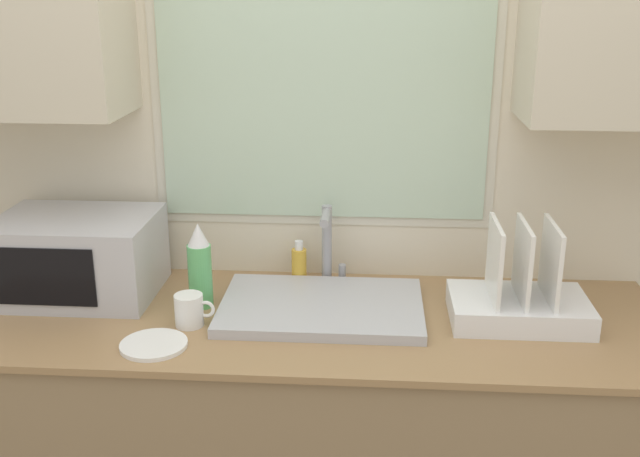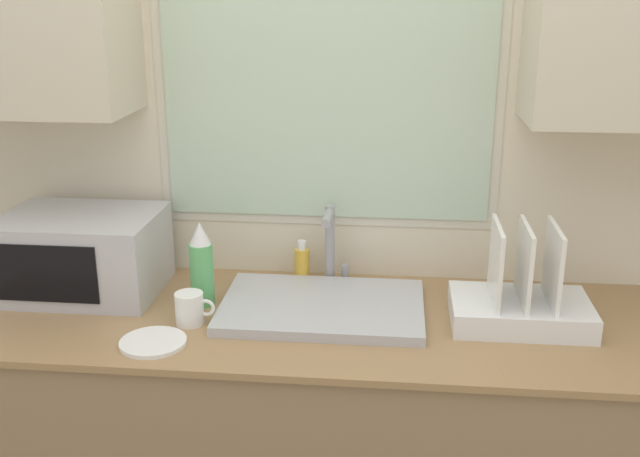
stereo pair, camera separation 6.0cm
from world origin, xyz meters
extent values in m
cube|color=#8C7251|center=(0.00, 0.34, 0.44)|extent=(2.00, 0.68, 0.89)
cube|color=#99754C|center=(0.00, 0.34, 0.90)|extent=(2.03, 0.71, 0.02)
cube|color=beige|center=(0.00, 0.71, 1.30)|extent=(6.00, 0.06, 2.60)
cube|color=beige|center=(0.00, 0.68, 1.46)|extent=(1.08, 0.01, 0.76)
cube|color=#B2CCB2|center=(0.00, 0.68, 1.46)|extent=(1.02, 0.01, 0.70)
cube|color=#B2B2B7|center=(0.02, 0.37, 0.92)|extent=(0.59, 0.41, 0.03)
cylinder|color=#99999E|center=(0.02, 0.61, 1.03)|extent=(0.03, 0.03, 0.26)
cylinder|color=#99999E|center=(0.02, 0.54, 1.15)|extent=(0.03, 0.14, 0.03)
cylinder|color=#99999E|center=(0.07, 0.61, 0.94)|extent=(0.02, 0.02, 0.06)
cube|color=#B2B2B7|center=(-0.74, 0.46, 1.03)|extent=(0.47, 0.35, 0.25)
cube|color=black|center=(-0.78, 0.28, 1.03)|extent=(0.31, 0.01, 0.17)
cube|color=white|center=(0.58, 0.35, 0.94)|extent=(0.39, 0.26, 0.07)
cube|color=white|center=(0.50, 0.35, 1.09)|extent=(0.01, 0.22, 0.22)
cube|color=white|center=(0.58, 0.35, 1.09)|extent=(0.01, 0.22, 0.22)
cube|color=white|center=(0.66, 0.35, 1.09)|extent=(0.01, 0.22, 0.22)
cylinder|color=#59B266|center=(-0.35, 0.39, 1.00)|extent=(0.07, 0.07, 0.19)
cone|color=silver|center=(-0.35, 0.39, 1.13)|extent=(0.06, 0.06, 0.07)
cylinder|color=gold|center=(-0.07, 0.60, 0.96)|extent=(0.05, 0.05, 0.11)
cylinder|color=white|center=(-0.07, 0.60, 1.03)|extent=(0.03, 0.03, 0.03)
cylinder|color=white|center=(-0.35, 0.25, 0.95)|extent=(0.08, 0.08, 0.09)
torus|color=white|center=(-0.30, 0.25, 0.96)|extent=(0.05, 0.01, 0.05)
cylinder|color=white|center=(-0.41, 0.12, 0.91)|extent=(0.18, 0.18, 0.01)
camera|label=1|loc=(0.16, -1.64, 1.83)|focal=42.00mm
camera|label=2|loc=(0.22, -1.63, 1.83)|focal=42.00mm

